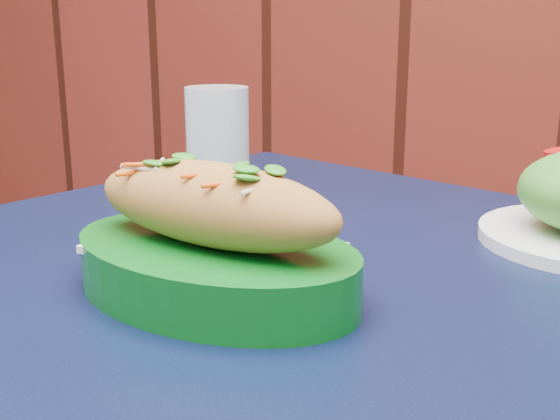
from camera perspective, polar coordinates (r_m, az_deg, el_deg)
The scene contains 3 objects.
cafe_table at distance 0.62m, azimuth 0.17°, elevation -13.32°, with size 0.97×0.97×0.75m.
banh_mi_basket at distance 0.54m, azimuth -5.40°, elevation -2.45°, with size 0.25×0.18×0.11m.
water_glass at distance 0.87m, azimuth -5.10°, elevation 5.79°, with size 0.08×0.08×0.13m, color silver.
Camera 1 is at (0.20, 1.25, 0.96)m, focal length 45.00 mm.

